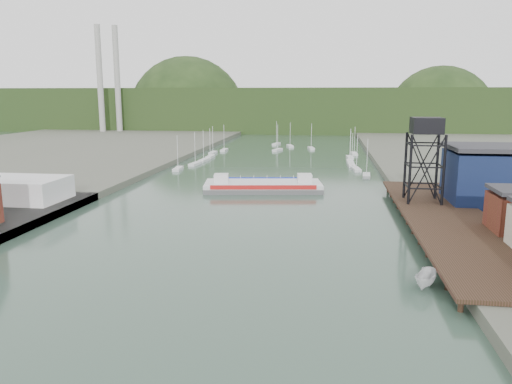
# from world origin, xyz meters

# --- Properties ---
(ground) EXTENTS (600.00, 600.00, 0.00)m
(ground) POSITION_xyz_m (0.00, 0.00, 0.00)
(ground) COLOR #304A3C
(ground) RESTS_ON ground
(east_pier) EXTENTS (14.00, 70.00, 2.45)m
(east_pier) POSITION_xyz_m (37.00, 45.00, 1.90)
(east_pier) COLOR black
(east_pier) RESTS_ON ground
(white_shed) EXTENTS (18.00, 12.00, 4.50)m
(white_shed) POSITION_xyz_m (-44.00, 50.00, 3.85)
(white_shed) COLOR silver
(white_shed) RESTS_ON west_quay
(lift_tower) EXTENTS (6.50, 6.50, 16.00)m
(lift_tower) POSITION_xyz_m (35.00, 58.00, 15.65)
(lift_tower) COLOR black
(lift_tower) RESTS_ON east_pier
(blue_shed) EXTENTS (20.50, 14.50, 11.30)m
(blue_shed) POSITION_xyz_m (50.00, 60.00, 7.06)
(blue_shed) COLOR #0D1939
(blue_shed) RESTS_ON east_land
(marina_sailboats) EXTENTS (57.71, 92.65, 0.90)m
(marina_sailboats) POSITION_xyz_m (0.08, 138.46, 0.35)
(marina_sailboats) COLOR silver
(marina_sailboats) RESTS_ON ground
(smokestacks) EXTENTS (11.20, 8.20, 60.00)m
(smokestacks) POSITION_xyz_m (-106.00, 232.50, 30.00)
(smokestacks) COLOR #A1A09C
(smokestacks) RESTS_ON ground
(distant_hills) EXTENTS (500.00, 120.00, 80.00)m
(distant_hills) POSITION_xyz_m (-3.98, 301.35, 10.38)
(distant_hills) COLOR black
(distant_hills) RESTS_ON ground
(chain_ferry) EXTENTS (28.65, 14.82, 3.94)m
(chain_ferry) POSITION_xyz_m (1.86, 75.63, 1.13)
(chain_ferry) COLOR #545557
(chain_ferry) RESTS_ON ground
(motorboat) EXTENTS (3.97, 5.69, 2.06)m
(motorboat) POSITION_xyz_m (28.60, 18.23, 1.03)
(motorboat) COLOR silver
(motorboat) RESTS_ON ground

